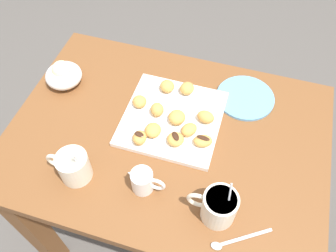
{
  "coord_description": "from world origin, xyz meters",
  "views": [
    {
      "loc": [
        -0.18,
        0.57,
        1.63
      ],
      "look_at": [
        0.0,
        -0.02,
        0.77
      ],
      "focal_mm": 37.32,
      "sensor_mm": 36.0,
      "label": 1
    }
  ],
  "objects_px": {
    "dining_table": "(167,160)",
    "coffee_mug_cream_right": "(73,166)",
    "beignet_7": "(203,141)",
    "beignet_8": "(140,138)",
    "beignet_3": "(153,130)",
    "beignet_6": "(177,117)",
    "beignet_2": "(206,117)",
    "beignet_0": "(189,130)",
    "beignet_5": "(139,102)",
    "beignet_9": "(187,88)",
    "ice_cream_bowl": "(63,74)",
    "beignet_10": "(157,110)",
    "beignet_4": "(167,86)",
    "saucer_sky_left": "(245,98)",
    "coffee_mug_cream_left": "(218,206)",
    "beignet_1": "(175,139)",
    "pastry_plate_square": "(171,118)",
    "cream_pitcher_white": "(143,181)"
  },
  "relations": [
    {
      "from": "saucer_sky_left",
      "to": "beignet_3",
      "type": "bearing_deg",
      "value": 43.7
    },
    {
      "from": "coffee_mug_cream_left",
      "to": "beignet_2",
      "type": "distance_m",
      "value": 0.3
    },
    {
      "from": "beignet_9",
      "to": "ice_cream_bowl",
      "type": "bearing_deg",
      "value": 8.92
    },
    {
      "from": "beignet_9",
      "to": "coffee_mug_cream_left",
      "type": "bearing_deg",
      "value": 115.93
    },
    {
      "from": "beignet_3",
      "to": "beignet_6",
      "type": "relative_size",
      "value": 0.96
    },
    {
      "from": "beignet_0",
      "to": "beignet_3",
      "type": "height_order",
      "value": "beignet_3"
    },
    {
      "from": "beignet_3",
      "to": "beignet_4",
      "type": "xyz_separation_m",
      "value": [
        0.01,
        -0.18,
        0.0
      ]
    },
    {
      "from": "beignet_2",
      "to": "beignet_10",
      "type": "bearing_deg",
      "value": 6.65
    },
    {
      "from": "beignet_5",
      "to": "beignet_6",
      "type": "xyz_separation_m",
      "value": [
        -0.13,
        0.03,
        0.0
      ]
    },
    {
      "from": "beignet_5",
      "to": "pastry_plate_square",
      "type": "bearing_deg",
      "value": 172.4
    },
    {
      "from": "coffee_mug_cream_right",
      "to": "beignet_6",
      "type": "height_order",
      "value": "coffee_mug_cream_right"
    },
    {
      "from": "beignet_7",
      "to": "beignet_8",
      "type": "height_order",
      "value": "beignet_8"
    },
    {
      "from": "beignet_2",
      "to": "beignet_3",
      "type": "bearing_deg",
      "value": 33.86
    },
    {
      "from": "dining_table",
      "to": "beignet_0",
      "type": "height_order",
      "value": "beignet_0"
    },
    {
      "from": "beignet_8",
      "to": "beignet_2",
      "type": "bearing_deg",
      "value": -141.94
    },
    {
      "from": "ice_cream_bowl",
      "to": "beignet_4",
      "type": "distance_m",
      "value": 0.35
    },
    {
      "from": "ice_cream_bowl",
      "to": "beignet_3",
      "type": "xyz_separation_m",
      "value": [
        -0.36,
        0.12,
        -0.01
      ]
    },
    {
      "from": "beignet_2",
      "to": "beignet_4",
      "type": "distance_m",
      "value": 0.17
    },
    {
      "from": "ice_cream_bowl",
      "to": "saucer_sky_left",
      "type": "relative_size",
      "value": 0.64
    },
    {
      "from": "beignet_2",
      "to": "beignet_5",
      "type": "distance_m",
      "value": 0.21
    },
    {
      "from": "beignet_5",
      "to": "beignet_10",
      "type": "relative_size",
      "value": 0.99
    },
    {
      "from": "coffee_mug_cream_left",
      "to": "saucer_sky_left",
      "type": "bearing_deg",
      "value": -90.73
    },
    {
      "from": "beignet_6",
      "to": "beignet_9",
      "type": "distance_m",
      "value": 0.12
    },
    {
      "from": "coffee_mug_cream_left",
      "to": "beignet_0",
      "type": "relative_size",
      "value": 2.87
    },
    {
      "from": "coffee_mug_cream_right",
      "to": "beignet_0",
      "type": "height_order",
      "value": "coffee_mug_cream_right"
    },
    {
      "from": "beignet_5",
      "to": "beignet_6",
      "type": "distance_m",
      "value": 0.13
    },
    {
      "from": "dining_table",
      "to": "coffee_mug_cream_right",
      "type": "xyz_separation_m",
      "value": [
        0.2,
        0.2,
        0.2
      ]
    },
    {
      "from": "saucer_sky_left",
      "to": "beignet_6",
      "type": "xyz_separation_m",
      "value": [
        0.19,
        0.16,
        0.03
      ]
    },
    {
      "from": "beignet_6",
      "to": "beignet_5",
      "type": "bearing_deg",
      "value": -11.21
    },
    {
      "from": "pastry_plate_square",
      "to": "dining_table",
      "type": "bearing_deg",
      "value": 94.43
    },
    {
      "from": "saucer_sky_left",
      "to": "beignet_0",
      "type": "relative_size",
      "value": 3.63
    },
    {
      "from": "beignet_2",
      "to": "beignet_0",
      "type": "bearing_deg",
      "value": 58.28
    },
    {
      "from": "coffee_mug_cream_right",
      "to": "beignet_9",
      "type": "height_order",
      "value": "coffee_mug_cream_right"
    },
    {
      "from": "beignet_0",
      "to": "coffee_mug_cream_right",
      "type": "bearing_deg",
      "value": 39.51
    },
    {
      "from": "beignet_4",
      "to": "beignet_7",
      "type": "xyz_separation_m",
      "value": [
        -0.16,
        0.17,
        -0.0
      ]
    },
    {
      "from": "beignet_7",
      "to": "beignet_10",
      "type": "xyz_separation_m",
      "value": [
        0.16,
        -0.07,
        0.01
      ]
    },
    {
      "from": "pastry_plate_square",
      "to": "coffee_mug_cream_left",
      "type": "distance_m",
      "value": 0.34
    },
    {
      "from": "beignet_4",
      "to": "beignet_5",
      "type": "xyz_separation_m",
      "value": [
        0.06,
        0.09,
        -0.0
      ]
    },
    {
      "from": "coffee_mug_cream_right",
      "to": "cream_pitcher_white",
      "type": "bearing_deg",
      "value": -174.74
    },
    {
      "from": "saucer_sky_left",
      "to": "beignet_6",
      "type": "bearing_deg",
      "value": 41.47
    },
    {
      "from": "beignet_6",
      "to": "beignet_8",
      "type": "distance_m",
      "value": 0.13
    },
    {
      "from": "beignet_0",
      "to": "beignet_3",
      "type": "distance_m",
      "value": 0.11
    },
    {
      "from": "beignet_0",
      "to": "beignet_7",
      "type": "xyz_separation_m",
      "value": [
        -0.05,
        0.03,
        -0.0
      ]
    },
    {
      "from": "dining_table",
      "to": "beignet_7",
      "type": "distance_m",
      "value": 0.22
    },
    {
      "from": "beignet_1",
      "to": "beignet_3",
      "type": "height_order",
      "value": "beignet_3"
    },
    {
      "from": "cream_pitcher_white",
      "to": "saucer_sky_left",
      "type": "relative_size",
      "value": 0.55
    },
    {
      "from": "beignet_6",
      "to": "beignet_7",
      "type": "distance_m",
      "value": 0.11
    },
    {
      "from": "ice_cream_bowl",
      "to": "beignet_4",
      "type": "xyz_separation_m",
      "value": [
        -0.34,
        -0.05,
        -0.0
      ]
    },
    {
      "from": "beignet_1",
      "to": "beignet_6",
      "type": "xyz_separation_m",
      "value": [
        0.02,
        -0.08,
        0.0
      ]
    },
    {
      "from": "beignet_3",
      "to": "beignet_5",
      "type": "bearing_deg",
      "value": -50.61
    }
  ]
}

